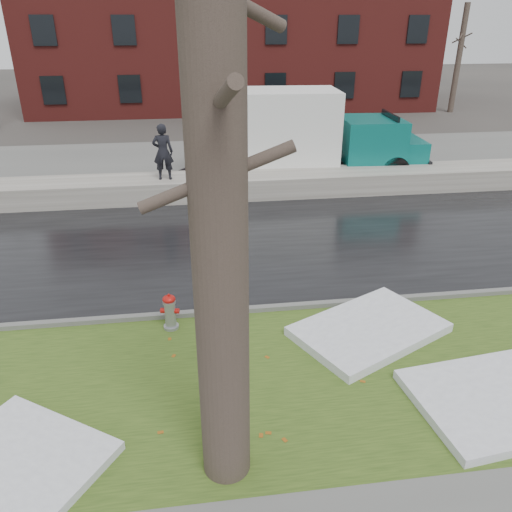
{
  "coord_description": "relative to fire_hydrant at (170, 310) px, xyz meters",
  "views": [
    {
      "loc": [
        -1.33,
        -7.91,
        5.63
      ],
      "look_at": [
        -0.03,
        1.67,
        1.0
      ],
      "focal_mm": 35.0,
      "sensor_mm": 36.0,
      "label": 1
    }
  ],
  "objects": [
    {
      "name": "verge",
      "position": [
        1.88,
        -1.85,
        -0.43
      ],
      "size": [
        60.0,
        4.5,
        0.04
      ],
      "primitive_type": "cube",
      "color": "#2E4517",
      "rests_on": "ground"
    },
    {
      "name": "bg_tree_right",
      "position": [
        17.88,
        23.4,
        2.88
      ],
      "size": [
        1.4,
        1.62,
        6.5
      ],
      "color": "brown",
      "rests_on": "ground"
    },
    {
      "name": "snowbank",
      "position": [
        1.88,
        8.1,
        -0.07
      ],
      "size": [
        60.0,
        1.6,
        0.75
      ],
      "primitive_type": "cube",
      "color": "#AFAAA0",
      "rests_on": "ground"
    },
    {
      "name": "worker",
      "position": [
        -0.3,
        7.93,
        1.22
      ],
      "size": [
        0.69,
        0.47,
        1.84
      ],
      "primitive_type": "imported",
      "rotation": [
        0.0,
        0.0,
        3.09
      ],
      "color": "black",
      "rests_on": "snowbank"
    },
    {
      "name": "curb",
      "position": [
        1.88,
        0.4,
        -0.38
      ],
      "size": [
        60.0,
        0.15,
        0.14
      ],
      "primitive_type": "cube",
      "color": "slate",
      "rests_on": "ground"
    },
    {
      "name": "fire_hydrant",
      "position": [
        0.0,
        0.0,
        0.0
      ],
      "size": [
        0.38,
        0.34,
        0.77
      ],
      "rotation": [
        0.0,
        0.0,
        -0.2
      ],
      "color": "#929499",
      "rests_on": "verge"
    },
    {
      "name": "ground",
      "position": [
        1.88,
        -0.6,
        -0.45
      ],
      "size": [
        120.0,
        120.0,
        0.0
      ],
      "primitive_type": "plane",
      "color": "#47423D",
      "rests_on": "ground"
    },
    {
      "name": "tree",
      "position": [
        0.82,
        -3.54,
        3.62
      ],
      "size": [
        1.66,
        1.98,
        7.99
      ],
      "rotation": [
        0.0,
        0.0,
        -0.31
      ],
      "color": "brown",
      "rests_on": "verge"
    },
    {
      "name": "snow_patch_far",
      "position": [
        -1.96,
        -3.1,
        -0.34
      ],
      "size": [
        2.72,
        2.55,
        0.14
      ],
      "primitive_type": "cube",
      "rotation": [
        0.0,
        0.0,
        -0.59
      ],
      "color": "white",
      "rests_on": "verge"
    },
    {
      "name": "parking_lot",
      "position": [
        1.88,
        12.4,
        -0.43
      ],
      "size": [
        60.0,
        9.0,
        0.03
      ],
      "primitive_type": "cube",
      "color": "slate",
      "rests_on": "ground"
    },
    {
      "name": "bg_tree_center",
      "position": [
        -4.12,
        25.4,
        2.88
      ],
      "size": [
        1.4,
        1.62,
        6.5
      ],
      "color": "brown",
      "rests_on": "ground"
    },
    {
      "name": "road",
      "position": [
        1.88,
        3.9,
        -0.43
      ],
      "size": [
        60.0,
        7.0,
        0.03
      ],
      "primitive_type": "cube",
      "color": "black",
      "rests_on": "ground"
    },
    {
      "name": "snow_patch_near",
      "position": [
        5.21,
        -2.9,
        -0.33
      ],
      "size": [
        2.82,
        2.29,
        0.16
      ],
      "primitive_type": "cube",
      "rotation": [
        0.0,
        0.0,
        0.12
      ],
      "color": "white",
      "rests_on": "verge"
    },
    {
      "name": "snow_patch_side",
      "position": [
        3.84,
        -0.72,
        -0.32
      ],
      "size": [
        3.31,
        2.87,
        0.18
      ],
      "primitive_type": "cube",
      "rotation": [
        0.0,
        0.0,
        0.47
      ],
      "color": "white",
      "rests_on": "verge"
    },
    {
      "name": "box_truck",
      "position": [
        4.48,
        9.85,
        1.3
      ],
      "size": [
        10.0,
        2.79,
        3.32
      ],
      "rotation": [
        0.0,
        0.0,
        -0.06
      ],
      "color": "black",
      "rests_on": "ground"
    },
    {
      "name": "brick_building",
      "position": [
        3.88,
        29.4,
        4.55
      ],
      "size": [
        26.0,
        12.0,
        10.0
      ],
      "primitive_type": "cube",
      "color": "maroon",
      "rests_on": "ground"
    }
  ]
}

